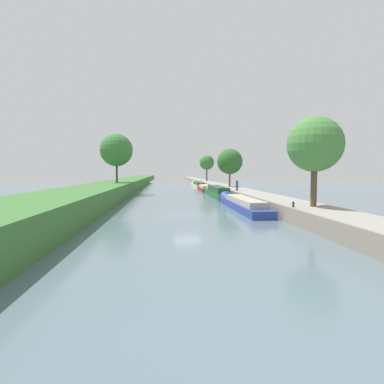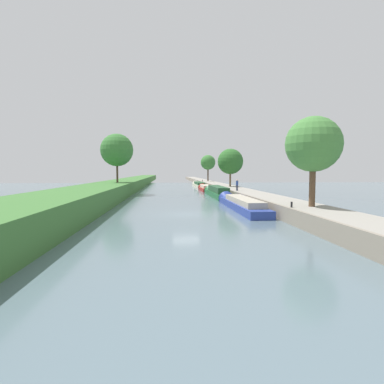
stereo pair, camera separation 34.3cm
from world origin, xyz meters
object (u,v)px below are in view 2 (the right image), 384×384
Objects in this scene: person_walking at (237,185)px; mooring_bollard_far at (203,181)px; narrowboat_cream at (199,185)px; narrowboat_blue at (240,203)px; narrowboat_green at (217,192)px; narrowboat_red at (205,188)px; mooring_bollard_near at (292,205)px.

person_walking is 41.51m from mooring_bollard_far.
narrowboat_cream is 7.73m from mooring_bollard_far.
mooring_bollard_far is (1.87, 7.45, 0.84)m from narrowboat_cream.
narrowboat_green reaches higher than narrowboat_blue.
narrowboat_red is 0.61× the size of narrowboat_cream.
narrowboat_green is at bearing 94.34° from mooring_bollard_near.
mooring_bollard_far is (-0.38, 41.50, -0.65)m from person_walking.
person_walking is at bearing -83.08° from narrowboat_red.
narrowboat_blue is 9.70× the size of person_walking.
narrowboat_red is 19.67m from person_walking.
mooring_bollard_near and mooring_bollard_far have the same top height.
narrowboat_red is at bearing 92.81° from mooring_bollard_near.
narrowboat_red is at bearing 89.98° from narrowboat_blue.
narrowboat_green is 25.50m from mooring_bollard_near.
person_walking is (2.25, -34.05, 1.49)m from narrowboat_cream.
narrowboat_green is 37.00m from mooring_bollard_far.
narrowboat_green reaches higher than narrowboat_red.
narrowboat_blue is 11.99m from person_walking.
narrowboat_blue is at bearing -101.50° from person_walking.
mooring_bollard_far is at bearing 87.86° from narrowboat_blue.
narrowboat_blue is at bearing -90.15° from narrowboat_cream.
narrowboat_cream is (0.06, 29.49, -0.13)m from narrowboat_green.
person_walking is at bearing 78.50° from narrowboat_blue.
narrowboat_blue is 16.21m from narrowboat_green.
mooring_bollard_near is at bearing -90.00° from mooring_bollard_far.
narrowboat_blue is at bearing -92.14° from mooring_bollard_far.
narrowboat_red is at bearing 90.18° from narrowboat_green.
mooring_bollard_far is (1.99, 53.15, 0.87)m from narrowboat_blue.
narrowboat_red is 22.96× the size of mooring_bollard_near.
narrowboat_cream is 10.25× the size of person_walking.
narrowboat_blue is 35.77× the size of mooring_bollard_near.
mooring_bollard_near is (1.99, -9.21, 0.87)m from narrowboat_blue.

